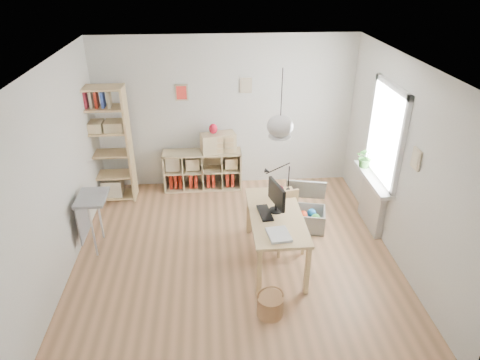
{
  "coord_description": "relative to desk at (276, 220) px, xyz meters",
  "views": [
    {
      "loc": [
        -0.3,
        -4.94,
        3.83
      ],
      "look_at": [
        0.1,
        0.3,
        1.05
      ],
      "focal_mm": 32.0,
      "sensor_mm": 36.0,
      "label": 1
    }
  ],
  "objects": [
    {
      "name": "cube_shelf",
      "position": [
        -1.02,
        2.23,
        -0.36
      ],
      "size": [
        1.4,
        0.38,
        0.72
      ],
      "color": "beige",
      "rests_on": "ground"
    },
    {
      "name": "task_lamp",
      "position": [
        0.07,
        0.56,
        0.39
      ],
      "size": [
        0.4,
        0.15,
        0.43
      ],
      "color": "black",
      "rests_on": "desk"
    },
    {
      "name": "drawer_chest",
      "position": [
        -0.7,
        2.19,
        0.23
      ],
      "size": [
        0.64,
        0.4,
        0.34
      ],
      "primitive_type": "cube",
      "rotation": [
        0.0,
        0.0,
        0.22
      ],
      "color": "beige",
      "rests_on": "cube_shelf"
    },
    {
      "name": "potted_plant",
      "position": [
        1.57,
        1.1,
        0.37
      ],
      "size": [
        0.36,
        0.33,
        0.33
      ],
      "primitive_type": "imported",
      "rotation": [
        0.0,
        0.0,
        -0.26
      ],
      "color": "#295921",
      "rests_on": "windowsill"
    },
    {
      "name": "window_unit",
      "position": [
        1.68,
        0.75,
        0.89
      ],
      "size": [
        0.07,
        1.16,
        1.46
      ],
      "color": "white",
      "rests_on": "ground"
    },
    {
      "name": "paper_tray",
      "position": [
        -0.04,
        -0.49,
        0.11
      ],
      "size": [
        0.3,
        0.36,
        0.03
      ],
      "primitive_type": "cube",
      "rotation": [
        0.0,
        0.0,
        0.13
      ],
      "color": "white",
      "rests_on": "desk"
    },
    {
      "name": "tall_bookshelf",
      "position": [
        -2.59,
        1.95,
        0.43
      ],
      "size": [
        0.8,
        0.38,
        2.0
      ],
      "color": "tan",
      "rests_on": "ground"
    },
    {
      "name": "room_shell",
      "position": [
        -0.0,
        0.0,
        1.34
      ],
      "size": [
        4.5,
        4.5,
        4.5
      ],
      "color": "white",
      "rests_on": "ground"
    },
    {
      "name": "monitor",
      "position": [
        0.01,
        0.09,
        0.33
      ],
      "size": [
        0.19,
        0.47,
        0.41
      ],
      "rotation": [
        0.0,
        0.0,
        0.26
      ],
      "color": "black",
      "rests_on": "desk"
    },
    {
      "name": "windowsill",
      "position": [
        1.59,
        0.75,
        0.17
      ],
      "size": [
        0.22,
        1.2,
        0.06
      ],
      "primitive_type": "cube",
      "color": "white",
      "rests_on": "radiator"
    },
    {
      "name": "red_vase",
      "position": [
        -0.78,
        2.19,
        0.49
      ],
      "size": [
        0.15,
        0.15,
        0.18
      ],
      "primitive_type": "ellipsoid",
      "color": "#A70D22",
      "rests_on": "drawer_chest"
    },
    {
      "name": "desk",
      "position": [
        0.0,
        0.0,
        0.0
      ],
      "size": [
        0.7,
        1.5,
        0.75
      ],
      "color": "tan",
      "rests_on": "ground"
    },
    {
      "name": "radiator",
      "position": [
        1.64,
        0.75,
        -0.26
      ],
      "size": [
        0.1,
        0.8,
        0.8
      ],
      "primitive_type": "cube",
      "color": "silver",
      "rests_on": "ground"
    },
    {
      "name": "keyboard",
      "position": [
        -0.15,
        0.03,
        0.1
      ],
      "size": [
        0.19,
        0.42,
        0.02
      ],
      "primitive_type": "cube",
      "rotation": [
        0.0,
        0.0,
        0.1
      ],
      "color": "black",
      "rests_on": "desk"
    },
    {
      "name": "side_table",
      "position": [
        -2.59,
        0.5,
        0.01
      ],
      "size": [
        0.4,
        0.55,
        0.85
      ],
      "color": "#98989B",
      "rests_on": "ground"
    },
    {
      "name": "yarn_ball",
      "position": [
        0.11,
        0.5,
        0.17
      ],
      "size": [
        0.15,
        0.15,
        0.15
      ],
      "primitive_type": "sphere",
      "color": "#4F0A14",
      "rests_on": "desk"
    },
    {
      "name": "chair",
      "position": [
        0.2,
        0.29,
        -0.16
      ],
      "size": [
        0.49,
        0.49,
        0.87
      ],
      "rotation": [
        0.0,
        0.0,
        0.17
      ],
      "color": "#98989B",
      "rests_on": "ground"
    },
    {
      "name": "storage_chest",
      "position": [
        0.6,
        0.82,
        -0.44
      ],
      "size": [
        0.78,
        0.84,
        0.67
      ],
      "rotation": [
        0.0,
        0.0,
        -0.23
      ],
      "color": "#B1B1AD",
      "rests_on": "ground"
    },
    {
      "name": "wicker_basket",
      "position": [
        -0.2,
        -1.03,
        -0.52
      ],
      "size": [
        0.32,
        0.31,
        0.44
      ],
      "rotation": [
        0.0,
        0.0,
        -0.01
      ],
      "color": "#AD784E",
      "rests_on": "ground"
    },
    {
      "name": "ground",
      "position": [
        -0.55,
        0.15,
        -0.66
      ],
      "size": [
        4.5,
        4.5,
        0.0
      ],
      "primitive_type": "plane",
      "color": "tan",
      "rests_on": "ground"
    }
  ]
}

